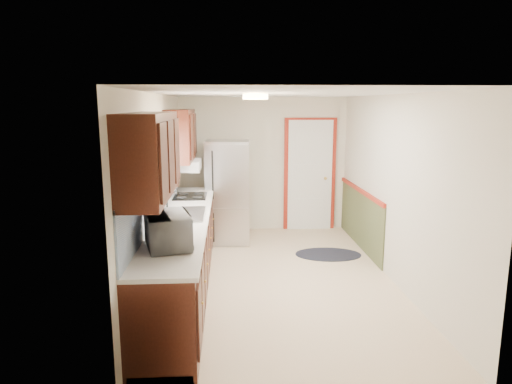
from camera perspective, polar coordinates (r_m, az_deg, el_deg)
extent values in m
cube|color=beige|center=(6.15, 2.66, -10.80)|extent=(3.20, 5.20, 0.12)
cube|color=white|center=(5.72, 2.88, 12.18)|extent=(3.20, 5.20, 0.12)
cube|color=beige|center=(8.27, 0.90, 3.45)|extent=(3.20, 0.10, 2.40)
cube|color=beige|center=(3.41, 7.34, -7.47)|extent=(3.20, 0.10, 2.40)
cube|color=beige|center=(5.84, -12.01, 0.10)|extent=(0.10, 5.20, 2.40)
cube|color=beige|center=(6.16, 16.78, 0.41)|extent=(0.10, 5.20, 2.40)
cube|color=black|center=(5.71, -9.15, -7.85)|extent=(0.60, 4.00, 0.90)
cube|color=silver|center=(5.57, -9.14, -3.27)|extent=(0.63, 4.00, 0.04)
cube|color=#5184C5|center=(5.55, -12.35, -0.33)|extent=(0.02, 4.00, 0.55)
cube|color=black|center=(4.16, -13.16, 4.47)|extent=(0.35, 1.40, 0.75)
cube|color=black|center=(6.83, -9.41, 7.00)|extent=(0.35, 1.20, 0.75)
cube|color=white|center=(5.58, -12.33, 3.95)|extent=(0.02, 1.00, 0.90)
cube|color=#BA3622|center=(5.55, -12.01, 7.55)|extent=(0.05, 1.12, 0.24)
cube|color=#B7B7BC|center=(5.66, -9.10, -2.78)|extent=(0.52, 0.82, 0.02)
cube|color=white|center=(6.92, -8.84, 3.32)|extent=(0.45, 0.60, 0.15)
cube|color=maroon|center=(8.38, 6.72, 2.09)|extent=(0.94, 0.05, 2.08)
cube|color=white|center=(8.35, 6.75, 2.06)|extent=(0.80, 0.04, 2.00)
cube|color=#454D2B|center=(7.56, 12.89, -3.32)|extent=(0.02, 2.30, 0.90)
cube|color=maroon|center=(7.46, 12.95, 0.18)|extent=(0.04, 2.30, 0.06)
cylinder|color=#FFD88C|center=(5.49, -0.07, 11.83)|extent=(0.30, 0.30, 0.06)
imported|color=white|center=(4.38, -10.92, -4.31)|extent=(0.46, 0.64, 0.39)
cube|color=#B7B7BC|center=(7.56, -3.53, 0.03)|extent=(0.73, 0.69, 1.70)
cylinder|color=black|center=(7.22, -5.39, -1.21)|extent=(0.02, 0.02, 1.19)
ellipsoid|color=black|center=(7.15, 9.01, -7.71)|extent=(1.06, 0.73, 0.01)
cube|color=black|center=(6.75, -8.20, -0.51)|extent=(0.47, 0.56, 0.02)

